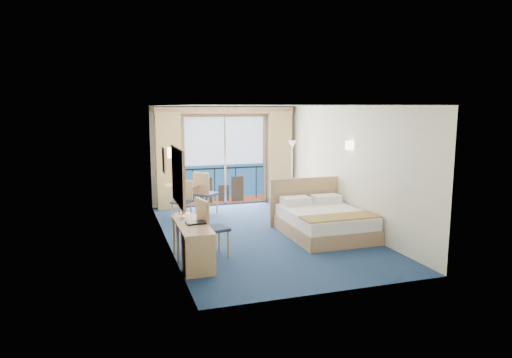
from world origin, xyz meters
name	(u,v)px	position (x,y,z in m)	size (l,w,h in m)	color
floor	(262,234)	(0.00, 0.00, 0.00)	(6.50, 6.50, 0.00)	navy
room_walls	(263,151)	(0.00, 0.00, 1.78)	(4.04, 6.54, 2.72)	white
balcony_door	(225,163)	(-0.01, 3.22, 1.14)	(2.36, 0.03, 2.52)	navy
curtain_left	(169,161)	(-1.55, 3.07, 1.28)	(0.65, 0.22, 2.55)	tan
curtain_right	(280,157)	(1.55, 3.07, 1.28)	(0.65, 0.22, 2.55)	tan
pelmet	(226,110)	(0.00, 3.10, 2.58)	(3.80, 0.25, 0.18)	tan
mirror	(178,176)	(-1.97, -1.50, 1.55)	(0.05, 1.25, 0.95)	tan
wall_print	(164,160)	(-1.97, 0.45, 1.60)	(0.04, 0.42, 0.52)	tan
sconce_left	(172,153)	(-1.94, -0.60, 1.85)	(0.18, 0.18, 0.18)	beige
sconce_right	(350,145)	(1.94, -0.15, 1.85)	(0.18, 0.18, 0.18)	beige
bed	(323,221)	(1.20, -0.47, 0.30)	(1.72, 2.04, 1.08)	tan
nightstand	(323,209)	(1.77, 0.72, 0.27)	(0.41, 0.39, 0.54)	tan
phone	(324,196)	(1.77, 0.69, 0.58)	(0.17, 0.13, 0.08)	white
armchair	(309,200)	(1.65, 1.28, 0.39)	(0.83, 0.85, 0.78)	#41474F
floor_lamp	(292,157)	(1.67, 2.42, 1.34)	(0.25, 0.25, 1.77)	silver
desk	(197,248)	(-1.74, -1.77, 0.38)	(0.51, 1.48, 0.69)	tan
desk_chair	(209,225)	(-1.39, -1.15, 0.60)	(0.56, 0.55, 1.07)	#202D4C
folder	(196,223)	(-1.67, -1.36, 0.71)	(0.33, 0.25, 0.03)	black
desk_lamp	(181,200)	(-1.85, -0.94, 1.04)	(0.12, 0.12, 0.46)	silver
round_table	(183,192)	(-1.34, 2.20, 0.60)	(0.87, 0.87, 0.79)	tan
table_chair_a	(204,191)	(-0.83, 2.08, 0.61)	(0.66, 0.66, 1.08)	#202D4C
table_chair_b	(183,198)	(-1.41, 1.74, 0.53)	(0.57, 0.57, 0.94)	#202D4C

